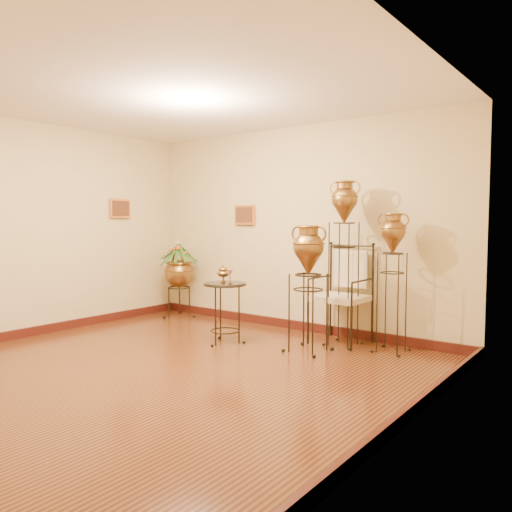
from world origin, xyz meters
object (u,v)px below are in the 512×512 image
Objects in this scene: amphora_mid at (392,281)px; side_table at (225,312)px; armchair at (340,294)px; amphora_tall at (344,261)px; planter_urn at (179,269)px.

side_table is at bearing -154.80° from amphora_mid.
amphora_tall is at bearing -43.81° from armchair.
armchair is (-0.67, 0.02, -0.21)m from amphora_mid.
side_table is (1.71, -0.87, -0.36)m from planter_urn.
amphora_mid is 1.71× the size of side_table.
armchair is at bearing 0.00° from planter_urn.
amphora_tall is 1.50× the size of planter_urn.
amphora_mid is at bearing -0.97° from armchair.
armchair is (-0.08, 0.08, -0.41)m from amphora_tall.
amphora_tall is 1.65× the size of armchair.
side_table is (-1.13, -0.87, -0.22)m from armchair.
amphora_tall reaches higher than planter_urn.
amphora_tall is 1.24× the size of amphora_mid.
planter_urn is at bearing 179.61° from amphora_mid.
planter_urn is 1.96m from side_table.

